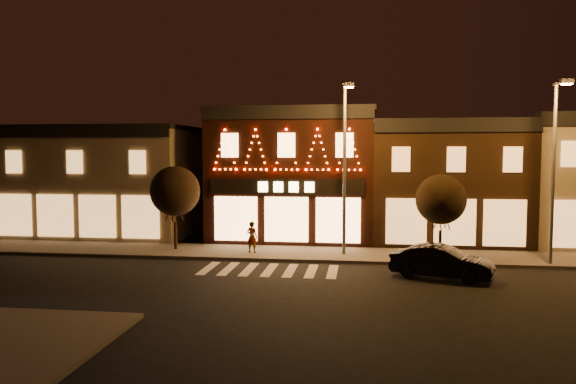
# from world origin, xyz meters

# --- Properties ---
(ground) EXTENTS (120.00, 120.00, 0.00)m
(ground) POSITION_xyz_m (0.00, 0.00, 0.00)
(ground) COLOR black
(ground) RESTS_ON ground
(sidewalk_far) EXTENTS (44.00, 4.00, 0.15)m
(sidewalk_far) POSITION_xyz_m (2.00, 8.00, 0.07)
(sidewalk_far) COLOR #47423D
(sidewalk_far) RESTS_ON ground
(building_left) EXTENTS (12.20, 8.28, 7.30)m
(building_left) POSITION_xyz_m (-13.00, 13.99, 3.66)
(building_left) COLOR #6E654E
(building_left) RESTS_ON ground
(building_pulp) EXTENTS (10.20, 8.34, 8.30)m
(building_pulp) POSITION_xyz_m (0.00, 13.98, 4.16)
(building_pulp) COLOR black
(building_pulp) RESTS_ON ground
(building_right_a) EXTENTS (9.20, 8.28, 7.50)m
(building_right_a) POSITION_xyz_m (9.50, 13.99, 3.76)
(building_right_a) COLOR #332012
(building_right_a) RESTS_ON ground
(streetlamp_mid) EXTENTS (0.63, 2.06, 8.95)m
(streetlamp_mid) POSITION_xyz_m (3.44, 7.60, 5.40)
(streetlamp_mid) COLOR #59595E
(streetlamp_mid) RESTS_ON sidewalk_far
(streetlamp_right) EXTENTS (0.57, 2.02, 8.79)m
(streetlamp_right) POSITION_xyz_m (13.51, 6.34, 5.31)
(streetlamp_right) COLOR #59595E
(streetlamp_right) RESTS_ON sidewalk_far
(tree_left) EXTENTS (2.80, 2.80, 4.67)m
(tree_left) POSITION_xyz_m (-6.05, 8.11, 3.42)
(tree_left) COLOR black
(tree_left) RESTS_ON sidewalk_far
(tree_right) EXTENTS (2.58, 2.58, 4.32)m
(tree_right) POSITION_xyz_m (8.38, 7.49, 3.17)
(tree_right) COLOR black
(tree_right) RESTS_ON sidewalk_far
(dark_sedan) EXTENTS (4.69, 2.90, 1.46)m
(dark_sedan) POSITION_xyz_m (7.88, 3.35, 0.73)
(dark_sedan) COLOR black
(dark_sedan) RESTS_ON ground
(pedestrian) EXTENTS (0.71, 0.56, 1.70)m
(pedestrian) POSITION_xyz_m (-1.57, 7.60, 1.00)
(pedestrian) COLOR gray
(pedestrian) RESTS_ON sidewalk_far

